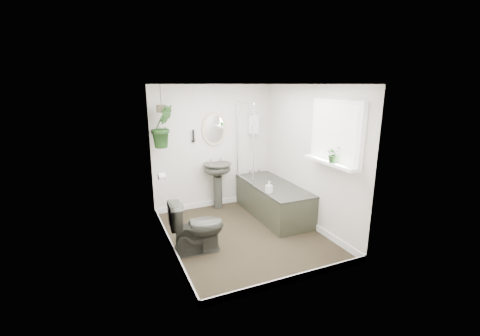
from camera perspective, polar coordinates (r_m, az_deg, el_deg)
name	(u,v)px	position (r m, az deg, el deg)	size (l,w,h in m)	color
floor	(244,235)	(5.18, 0.68, -11.82)	(2.30, 2.80, 0.02)	black
ceiling	(244,83)	(4.63, 0.77, 14.81)	(2.30, 2.80, 0.02)	white
wall_back	(213,147)	(6.06, -4.81, 3.69)	(2.30, 0.02, 2.30)	silver
wall_front	(297,192)	(3.59, 10.09, -4.26)	(2.30, 0.02, 2.30)	silver
wall_left	(166,172)	(4.44, -13.05, -0.73)	(0.02, 2.80, 2.30)	silver
wall_right	(309,157)	(5.35, 12.13, 1.93)	(0.02, 2.80, 2.30)	silver
skirting	(244,231)	(5.15, 0.68, -11.22)	(2.30, 2.80, 0.10)	white
bathtub	(273,200)	(5.80, 5.88, -5.65)	(0.72, 1.72, 0.58)	#2F3029
bath_screen	(245,142)	(5.82, 0.92, 4.59)	(0.04, 0.72, 1.40)	silver
shower_box	(253,124)	(6.23, 2.36, 7.77)	(0.20, 0.10, 0.35)	white
oval_mirror	(214,129)	(5.97, -4.61, 6.94)	(0.46, 0.03, 0.62)	beige
wall_sconce	(193,136)	(5.85, -8.27, 5.70)	(0.04, 0.04, 0.22)	black
toilet_roll_holder	(162,176)	(5.18, -13.73, -1.43)	(0.11, 0.11, 0.11)	white
window_recess	(336,132)	(4.67, 16.76, 6.07)	(0.08, 1.00, 0.90)	white
window_sill	(330,162)	(4.71, 15.73, 0.98)	(0.18, 1.00, 0.04)	white
window_blinds	(334,133)	(4.64, 16.33, 6.05)	(0.01, 0.86, 0.76)	white
toilet	(197,227)	(4.57, -7.67, -10.29)	(0.42, 0.75, 0.76)	#2F3029
pedestal_sink	(218,186)	(6.07, -3.96, -3.18)	(0.52, 0.44, 0.88)	#2F3029
sill_plant	(334,154)	(4.59, 16.35, 2.39)	(0.21, 0.19, 0.24)	black
hanging_plant	(162,127)	(5.46, -13.63, 7.17)	(0.38, 0.31, 0.70)	black
soap_bottle	(269,187)	(5.24, 5.17, -3.39)	(0.09, 0.09, 0.20)	black
hanging_pot	(161,109)	(5.43, -13.82, 10.20)	(0.16, 0.16, 0.12)	brown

